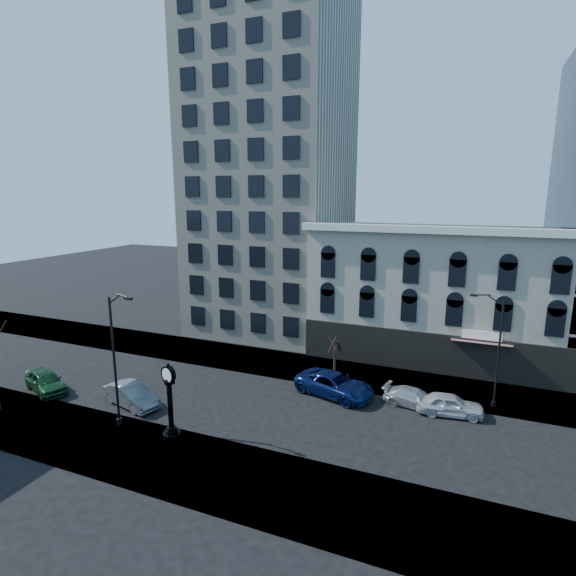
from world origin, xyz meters
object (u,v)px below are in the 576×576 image
at_px(street_clock, 170,404).
at_px(street_lamp_near, 118,325).
at_px(car_near_a, 46,381).
at_px(car_near_b, 131,395).

distance_m(street_clock, street_lamp_near, 5.87).
height_order(street_lamp_near, car_near_a, street_lamp_near).
xyz_separation_m(street_clock, car_near_a, (-13.25, 2.01, -1.51)).
xyz_separation_m(street_lamp_near, car_near_a, (-9.72, 2.14, -6.19)).
bearing_deg(street_clock, car_near_b, 170.33).
relative_size(street_lamp_near, car_near_b, 1.89).
distance_m(car_near_a, car_near_b, 7.81).
height_order(street_clock, car_near_b, street_clock).
bearing_deg(street_clock, car_near_a, -172.75).
relative_size(car_near_a, car_near_b, 1.00).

